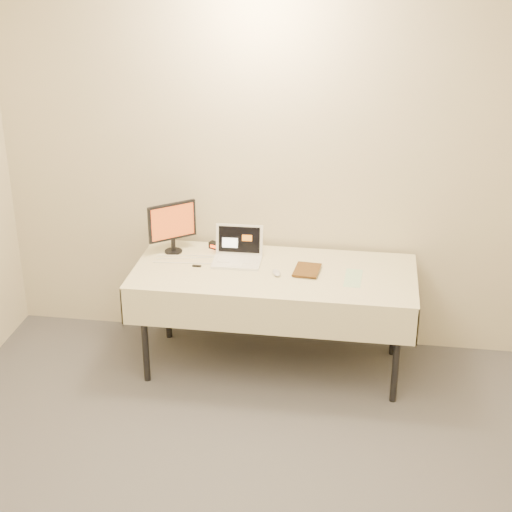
# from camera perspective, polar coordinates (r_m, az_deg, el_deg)

# --- Properties ---
(back_wall) EXTENTS (4.00, 0.10, 2.70)m
(back_wall) POSITION_cam_1_polar(r_m,az_deg,el_deg) (5.36, 2.03, 6.92)
(back_wall) COLOR beige
(back_wall) RESTS_ON ground
(table) EXTENTS (1.86, 0.81, 0.74)m
(table) POSITION_cam_1_polar(r_m,az_deg,el_deg) (5.19, 1.33, -1.69)
(table) COLOR black
(table) RESTS_ON ground
(laptop) EXTENTS (0.33, 0.27, 0.23)m
(laptop) POSITION_cam_1_polar(r_m,az_deg,el_deg) (5.29, -1.33, 0.25)
(laptop) COLOR white
(laptop) RESTS_ON table
(monitor) EXTENTS (0.29, 0.23, 0.36)m
(monitor) POSITION_cam_1_polar(r_m,az_deg,el_deg) (5.39, -6.11, 2.34)
(monitor) COLOR black
(monitor) RESTS_ON table
(book) EXTENTS (0.17, 0.04, 0.22)m
(book) POSITION_cam_1_polar(r_m,az_deg,el_deg) (5.12, 2.85, 0.05)
(book) COLOR brown
(book) RESTS_ON table
(alarm_clock) EXTENTS (0.12, 0.09, 0.05)m
(alarm_clock) POSITION_cam_1_polar(r_m,az_deg,el_deg) (5.48, -2.86, 0.74)
(alarm_clock) COLOR black
(alarm_clock) RESTS_ON table
(clicker) EXTENTS (0.08, 0.11, 0.03)m
(clicker) POSITION_cam_1_polar(r_m,az_deg,el_deg) (5.10, 1.49, -1.23)
(clicker) COLOR silver
(clicker) RESTS_ON table
(paper_form) EXTENTS (0.12, 0.28, 0.00)m
(paper_form) POSITION_cam_1_polar(r_m,az_deg,el_deg) (5.10, 7.08, -1.60)
(paper_form) COLOR #A9D5A9
(paper_form) RESTS_ON table
(usb_dongle) EXTENTS (0.06, 0.02, 0.01)m
(usb_dongle) POSITION_cam_1_polar(r_m,az_deg,el_deg) (5.23, -4.33, -0.73)
(usb_dongle) COLOR black
(usb_dongle) RESTS_ON table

